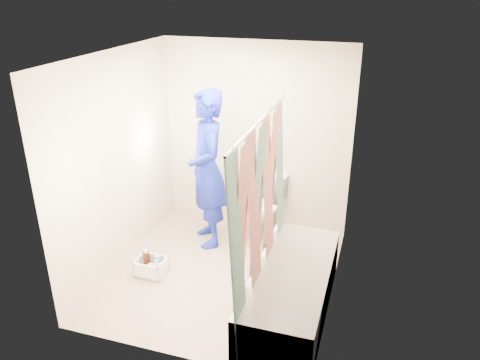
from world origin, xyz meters
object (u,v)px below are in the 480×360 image
(toilet, at_px, (261,207))
(plumber, at_px, (207,170))
(cleaning_caddy, at_px, (152,268))
(bathtub, at_px, (291,290))

(toilet, xyz_separation_m, plumber, (-0.59, -0.34, 0.57))
(toilet, relative_size, cleaning_caddy, 2.40)
(bathtub, height_order, cleaning_caddy, bathtub)
(toilet, distance_m, plumber, 0.89)
(cleaning_caddy, bearing_deg, bathtub, -5.08)
(bathtub, bearing_deg, toilet, 115.76)
(bathtub, distance_m, cleaning_caddy, 1.62)
(toilet, height_order, cleaning_caddy, toilet)
(toilet, distance_m, cleaning_caddy, 1.57)
(cleaning_caddy, bearing_deg, plumber, 70.01)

